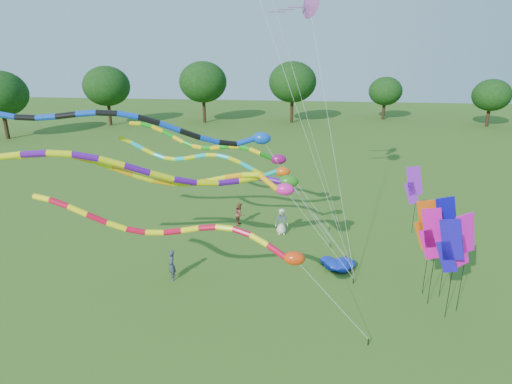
# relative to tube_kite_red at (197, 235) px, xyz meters

# --- Properties ---
(ground) EXTENTS (160.00, 160.00, 0.00)m
(ground) POSITION_rel_tube_kite_red_xyz_m (4.34, 0.38, -4.20)
(ground) COLOR #2D5917
(ground) RESTS_ON ground
(tree_ring) EXTENTS (113.77, 120.78, 9.54)m
(tree_ring) POSITION_rel_tube_kite_red_xyz_m (3.27, 0.35, 1.38)
(tree_ring) COLOR #382314
(tree_ring) RESTS_ON ground
(tube_kite_red) EXTENTS (13.34, 1.21, 6.21)m
(tube_kite_red) POSITION_rel_tube_kite_red_xyz_m (0.00, 0.00, 0.00)
(tube_kite_red) COLOR black
(tube_kite_red) RESTS_ON ground
(tube_kite_orange) EXTENTS (14.65, 2.94, 7.68)m
(tube_kite_orange) POSITION_rel_tube_kite_red_xyz_m (-0.94, 2.79, 1.54)
(tube_kite_orange) COLOR black
(tube_kite_orange) RESTS_ON ground
(tube_kite_purple) EXTENTS (16.70, 5.38, 8.01)m
(tube_kite_purple) POSITION_rel_tube_kite_red_xyz_m (-1.71, 2.32, 1.86)
(tube_kite_purple) COLOR black
(tube_kite_purple) RESTS_ON ground
(tube_kite_blue) EXTENTS (17.05, 4.76, 9.29)m
(tube_kite_blue) POSITION_rel_tube_kite_red_xyz_m (-3.13, 5.29, 3.26)
(tube_kite_blue) COLOR black
(tube_kite_blue) RESTS_ON ground
(tube_kite_cyan) EXTENTS (12.21, 1.06, 7.21)m
(tube_kite_cyan) POSITION_rel_tube_kite_red_xyz_m (-0.17, 6.24, 1.34)
(tube_kite_cyan) COLOR black
(tube_kite_cyan) RESTS_ON ground
(tube_kite_green) EXTENTS (13.16, 1.93, 7.12)m
(tube_kite_green) POSITION_rel_tube_kite_red_xyz_m (-0.97, 11.36, 0.94)
(tube_kite_green) COLOR black
(tube_kite_green) RESTS_ON ground
(delta_kite_high_c) EXTENTS (5.06, 7.46, 14.96)m
(delta_kite_high_c) POSITION_rel_tube_kite_red_xyz_m (4.04, 10.79, 9.31)
(delta_kite_high_c) COLOR black
(delta_kite_high_c) RESTS_ON ground
(banner_pole_blue_a) EXTENTS (1.13, 0.43, 4.67)m
(banner_pole_blue_a) POSITION_rel_tube_kite_red_xyz_m (10.29, 1.82, -0.79)
(banner_pole_blue_a) COLOR black
(banner_pole_blue_a) RESTS_ON ground
(banner_pole_orange) EXTENTS (1.16, 0.19, 4.83)m
(banner_pole_orange) POSITION_rel_tube_kite_red_xyz_m (9.76, 3.61, -0.63)
(banner_pole_orange) COLOR black
(banner_pole_orange) RESTS_ON ground
(banner_pole_violet) EXTENTS (1.15, 0.30, 4.44)m
(banner_pole_violet) POSITION_rel_tube_kite_red_xyz_m (10.85, 10.90, -1.02)
(banner_pole_violet) COLOR black
(banner_pole_violet) RESTS_ON ground
(banner_pole_blue_b) EXTENTS (1.16, 0.10, 5.07)m
(banner_pole_blue_b) POSITION_rel_tube_kite_red_xyz_m (10.49, 3.43, -0.39)
(banner_pole_blue_b) COLOR black
(banner_pole_blue_b) RESTS_ON ground
(banner_pole_magenta_b) EXTENTS (1.12, 0.48, 4.79)m
(banner_pole_magenta_b) POSITION_rel_tube_kite_red_xyz_m (10.93, 2.20, -0.67)
(banner_pole_magenta_b) COLOR black
(banner_pole_magenta_b) RESTS_ON ground
(banner_pole_magenta_a) EXTENTS (1.16, 0.28, 4.75)m
(banner_pole_magenta_a) POSITION_rel_tube_kite_red_xyz_m (9.80, 2.78, -0.71)
(banner_pole_magenta_a) COLOR black
(banner_pole_magenta_a) RESTS_ON ground
(blue_nylon_heap) EXTENTS (1.79, 1.38, 0.57)m
(blue_nylon_heap) POSITION_rel_tube_kite_red_xyz_m (6.09, 5.35, -3.96)
(blue_nylon_heap) COLOR #0D26AB
(blue_nylon_heap) RESTS_ON ground
(person_a) EXTENTS (0.89, 0.65, 1.69)m
(person_a) POSITION_rel_tube_kite_red_xyz_m (2.83, 9.77, -3.35)
(person_a) COLOR silver
(person_a) RESTS_ON ground
(person_b) EXTENTS (0.60, 0.70, 1.61)m
(person_b) POSITION_rel_tube_kite_red_xyz_m (-2.35, 3.46, -3.39)
(person_b) COLOR #3A3D51
(person_b) RESTS_ON ground
(person_c) EXTENTS (0.62, 0.78, 1.54)m
(person_c) POSITION_rel_tube_kite_red_xyz_m (-0.03, 10.91, -3.43)
(person_c) COLOR #9A4838
(person_c) RESTS_ON ground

